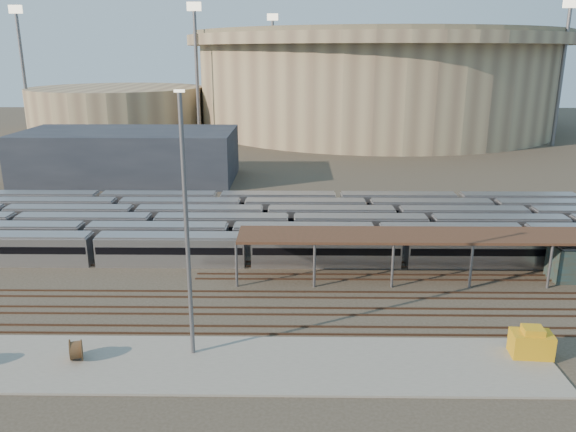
% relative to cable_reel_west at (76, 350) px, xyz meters
% --- Properties ---
extents(ground, '(420.00, 420.00, 0.00)m').
position_rel_cable_reel_west_xyz_m(ground, '(19.88, 14.61, -1.08)').
color(ground, '#383026').
rests_on(ground, ground).
extents(apron, '(50.00, 9.00, 0.20)m').
position_rel_cable_reel_west_xyz_m(apron, '(14.88, -0.39, -0.98)').
color(apron, gray).
rests_on(apron, ground).
extents(subway_trains, '(127.04, 23.90, 3.60)m').
position_rel_cable_reel_west_xyz_m(subway_trains, '(15.00, 33.11, 0.72)').
color(subway_trains, '#ADADB2').
rests_on(subway_trains, ground).
extents(inspection_shed, '(60.30, 6.00, 5.30)m').
position_rel_cable_reel_west_xyz_m(inspection_shed, '(41.88, 18.61, 3.90)').
color(inspection_shed, slate).
rests_on(inspection_shed, ground).
extents(empty_tracks, '(170.00, 9.62, 0.18)m').
position_rel_cable_reel_west_xyz_m(empty_tracks, '(19.88, 9.61, -0.99)').
color(empty_tracks, '#4C3323').
rests_on(empty_tracks, ground).
extents(stadium, '(124.00, 124.00, 32.50)m').
position_rel_cable_reel_west_xyz_m(stadium, '(44.88, 154.61, 15.39)').
color(stadium, '#9B8B69').
rests_on(stadium, ground).
extents(secondary_arena, '(56.00, 56.00, 14.00)m').
position_rel_cable_reel_west_xyz_m(secondary_arena, '(-40.12, 144.61, 5.92)').
color(secondary_arena, '#9B8B69').
rests_on(secondary_arena, ground).
extents(service_building, '(42.00, 20.00, 10.00)m').
position_rel_cable_reel_west_xyz_m(service_building, '(-15.12, 69.61, 3.92)').
color(service_building, '#1E232D').
rests_on(service_building, ground).
extents(floodlight_0, '(4.00, 1.00, 38.40)m').
position_rel_cable_reel_west_xyz_m(floodlight_0, '(-10.12, 124.61, 19.56)').
color(floodlight_0, slate).
rests_on(floodlight_0, ground).
extents(floodlight_1, '(4.00, 1.00, 38.40)m').
position_rel_cable_reel_west_xyz_m(floodlight_1, '(-65.12, 134.61, 19.56)').
color(floodlight_1, slate).
rests_on(floodlight_1, ground).
extents(floodlight_2, '(4.00, 1.00, 38.40)m').
position_rel_cable_reel_west_xyz_m(floodlight_2, '(89.88, 114.61, 19.56)').
color(floodlight_2, slate).
rests_on(floodlight_2, ground).
extents(floodlight_3, '(4.00, 1.00, 38.40)m').
position_rel_cable_reel_west_xyz_m(floodlight_3, '(9.88, 174.61, 19.56)').
color(floodlight_3, slate).
rests_on(floodlight_3, ground).
extents(cable_reel_west, '(1.51, 1.99, 1.77)m').
position_rel_cable_reel_west_xyz_m(cable_reel_west, '(0.00, 0.00, 0.00)').
color(cable_reel_west, brown).
rests_on(cable_reel_west, apron).
extents(yard_light_pole, '(0.81, 0.36, 22.12)m').
position_rel_cable_reel_west_xyz_m(yard_light_pole, '(9.58, 1.28, 10.26)').
color(yard_light_pole, slate).
rests_on(yard_light_pole, apron).
extents(yellow_equipment, '(3.50, 2.35, 2.09)m').
position_rel_cable_reel_west_xyz_m(yellow_equipment, '(38.38, 1.18, 0.16)').
color(yellow_equipment, '#C48F12').
rests_on(yellow_equipment, apron).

